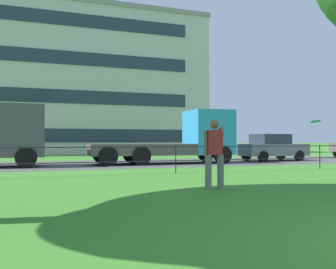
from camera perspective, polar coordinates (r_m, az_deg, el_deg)
street_strip at (r=18.95m, az=-5.22°, el=-4.47°), size 80.00×6.87×0.01m
park_fence at (r=13.21m, az=1.21°, el=-3.09°), size 38.63×0.04×1.00m
person_thrower at (r=8.98m, az=7.17°, el=-2.65°), size 0.55×0.76×1.68m
frisbee at (r=10.26m, az=21.88°, el=1.89°), size 0.32×0.32×0.07m
flatbed_truck_left at (r=19.01m, az=2.21°, el=-0.80°), size 7.36×2.61×2.75m
car_grey_center at (r=22.10m, az=15.81°, el=-1.92°), size 4.06×1.93×1.54m
apartment_building_background at (r=37.03m, az=-19.70°, el=7.41°), size 30.33×12.27×13.01m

